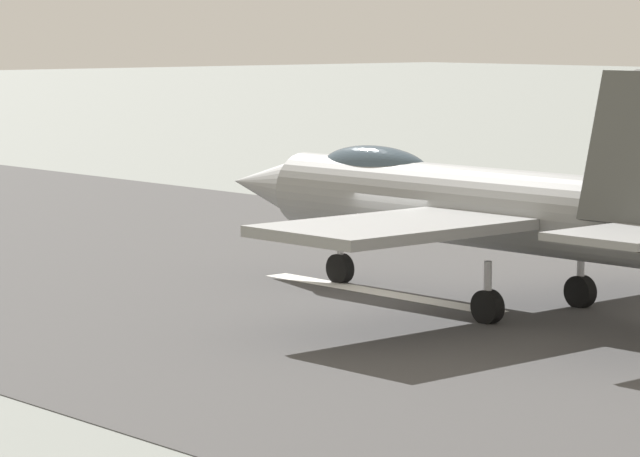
% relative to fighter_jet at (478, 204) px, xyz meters
% --- Properties ---
extents(ground_plane, '(400.00, 400.00, 0.00)m').
position_rel_fighter_jet_xyz_m(ground_plane, '(1.95, 0.42, -2.42)').
color(ground_plane, gray).
extents(runway_strip, '(240.00, 26.00, 0.02)m').
position_rel_fighter_jet_xyz_m(runway_strip, '(1.93, 0.42, -2.41)').
color(runway_strip, '#444444').
rests_on(runway_strip, ground).
extents(fighter_jet, '(16.57, 13.20, 5.61)m').
position_rel_fighter_jet_xyz_m(fighter_jet, '(0.00, 0.00, 0.00)').
color(fighter_jet, gray).
rests_on(fighter_jet, ground).
extents(crew_person, '(0.33, 0.70, 1.60)m').
position_rel_fighter_jet_xyz_m(crew_person, '(10.09, -9.29, -1.62)').
color(crew_person, '#1E2338').
rests_on(crew_person, ground).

